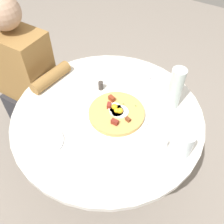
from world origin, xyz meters
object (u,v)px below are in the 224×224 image
person_seated (29,87)px  knife (141,70)px  dining_table (108,132)px  bread_plate (45,141)px  pizza_plate (117,115)px  water_bottle (175,88)px  fork (136,73)px  breakfast_pizza (117,113)px  water_glass (185,145)px  salt_shaker (164,144)px  pepper_shaker (101,86)px

person_seated → knife: person_seated is taller
dining_table → bread_plate: (0.16, 0.30, 0.17)m
pizza_plate → person_seated: bearing=-4.9°
dining_table → water_bottle: water_bottle is taller
person_seated → fork: (-0.66, -0.28, 0.21)m
fork → water_bottle: (-0.28, 0.13, 0.11)m
knife → breakfast_pizza: bearing=-61.7°
bread_plate → knife: size_ratio=0.98×
bread_plate → water_glass: bearing=-154.5°
fork → bread_plate: bearing=-81.9°
person_seated → salt_shaker: 1.04m
pizza_plate → salt_shaker: bearing=169.8°
person_seated → bread_plate: (-0.52, 0.37, 0.21)m
pizza_plate → pepper_shaker: (0.18, -0.13, 0.02)m
knife → water_bottle: water_bottle is taller
knife → bread_plate: bearing=-82.3°
breakfast_pizza → salt_shaker: bearing=169.7°
salt_shaker → pepper_shaker: bearing=-21.1°
pepper_shaker → fork: bearing=-116.5°
water_glass → water_bottle: size_ratio=0.58×
knife → water_glass: size_ratio=1.31×
pizza_plate → salt_shaker: 0.29m
salt_shaker → water_glass: bearing=-171.7°
pizza_plate → salt_shaker: size_ratio=6.21×
bread_plate → water_bottle: (-0.42, -0.53, 0.11)m
fork → water_bottle: water_bottle is taller
water_glass → fork: bearing=-41.6°
pizza_plate → bread_plate: bearing=56.4°
fork → knife: 0.04m
person_seated → knife: (-0.68, -0.32, 0.21)m
breakfast_pizza → knife: size_ratio=1.57×
dining_table → pizza_plate: pizza_plate is taller
water_glass → pizza_plate: bearing=-6.0°
dining_table → breakfast_pizza: size_ratio=3.48×
salt_shaker → pepper_shaker: 0.49m
dining_table → water_glass: (-0.41, 0.03, 0.24)m
pizza_plate → fork: pizza_plate is taller
breakfast_pizza → bread_plate: size_ratio=1.60×
salt_shaker → bread_plate: bearing=28.1°
person_seated → pepper_shaker: 0.60m
pizza_plate → salt_shaker: salt_shaker is taller
dining_table → water_bottle: (-0.26, -0.23, 0.28)m
water_bottle → salt_shaker: size_ratio=4.43×
knife → pepper_shaker: size_ratio=3.57×
dining_table → salt_shaker: size_ratio=18.67×
breakfast_pizza → pepper_shaker: breakfast_pizza is taller
pizza_plate → water_bottle: water_bottle is taller
pizza_plate → bread_plate: size_ratio=1.86×
breakfast_pizza → dining_table: bearing=10.7°
person_seated → breakfast_pizza: size_ratio=4.01×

